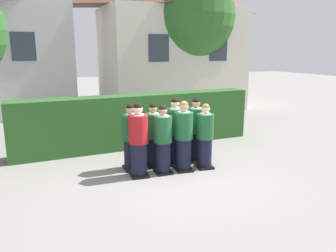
# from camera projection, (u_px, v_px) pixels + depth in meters

# --- Properties ---
(ground_plane) EXTENTS (60.00, 60.00, 0.00)m
(ground_plane) POSITION_uv_depth(u_px,v_px,m) (173.00, 171.00, 7.92)
(ground_plane) COLOR gray
(student_in_red_blazer) EXTENTS (0.44, 0.51, 1.68)m
(student_in_red_blazer) POSITION_uv_depth(u_px,v_px,m) (138.00, 142.00, 7.47)
(student_in_red_blazer) COLOR black
(student_in_red_blazer) RESTS_ON ground
(student_front_row_1) EXTENTS (0.42, 0.52, 1.61)m
(student_front_row_1) POSITION_uv_depth(u_px,v_px,m) (163.00, 141.00, 7.67)
(student_front_row_1) COLOR black
(student_front_row_1) RESTS_ON ground
(student_front_row_2) EXTENTS (0.45, 0.55, 1.68)m
(student_front_row_2) POSITION_uv_depth(u_px,v_px,m) (184.00, 138.00, 7.84)
(student_front_row_2) COLOR black
(student_front_row_2) RESTS_ON ground
(student_front_row_3) EXTENTS (0.42, 0.53, 1.58)m
(student_front_row_3) POSITION_uv_depth(u_px,v_px,m) (205.00, 138.00, 8.03)
(student_front_row_3) COLOR black
(student_front_row_3) RESTS_ON ground
(student_rear_row_0) EXTENTS (0.41, 0.52, 1.59)m
(student_rear_row_0) POSITION_uv_depth(u_px,v_px,m) (131.00, 139.00, 7.91)
(student_rear_row_0) COLOR black
(student_rear_row_0) RESTS_ON ground
(student_rear_row_1) EXTENTS (0.41, 0.52, 1.57)m
(student_rear_row_1) POSITION_uv_depth(u_px,v_px,m) (153.00, 137.00, 8.15)
(student_rear_row_1) COLOR black
(student_rear_row_1) RESTS_ON ground
(student_rear_row_2) EXTENTS (0.45, 0.53, 1.67)m
(student_rear_row_2) POSITION_uv_depth(u_px,v_px,m) (175.00, 133.00, 8.30)
(student_rear_row_2) COLOR black
(student_rear_row_2) RESTS_ON ground
(student_rear_row_3) EXTENTS (0.43, 0.51, 1.65)m
(student_rear_row_3) POSITION_uv_depth(u_px,v_px,m) (195.00, 132.00, 8.51)
(student_rear_row_3) COLOR black
(student_rear_row_3) RESTS_ON ground
(hedge) EXTENTS (7.15, 0.70, 1.55)m
(hedge) POSITION_uv_depth(u_px,v_px,m) (138.00, 121.00, 9.87)
(hedge) COLOR #285623
(hedge) RESTS_ON ground
(school_building_annex) EXTENTS (6.79, 3.65, 6.60)m
(school_building_annex) POSITION_uv_depth(u_px,v_px,m) (173.00, 38.00, 15.69)
(school_building_annex) COLOR beige
(school_building_annex) RESTS_ON ground
(oak_tree_right) EXTENTS (3.95, 3.95, 6.30)m
(oak_tree_right) POSITION_uv_depth(u_px,v_px,m) (191.00, 16.00, 14.98)
(oak_tree_right) COLOR brown
(oak_tree_right) RESTS_ON ground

